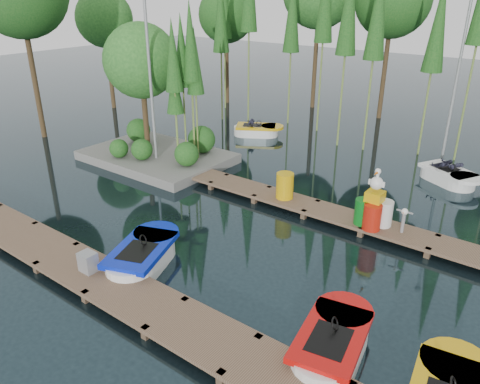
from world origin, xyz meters
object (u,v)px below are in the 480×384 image
Objects in this scene: yellow_barrel at (285,186)px; utility_cabinet at (88,262)px; boat_yellow_far at (257,130)px; island at (152,87)px; boat_blue at (143,256)px; boat_red at (332,344)px; drum_cluster at (373,210)px.

utility_cabinet is at bearing -103.01° from yellow_barrel.
boat_yellow_far is at bearing 106.83° from utility_cabinet.
island is at bearing -116.27° from boat_yellow_far.
boat_blue is (6.19, -6.44, -2.90)m from island.
boat_yellow_far is 8.48m from yellow_barrel.
island is 2.26× the size of boat_red.
island is 12.73× the size of utility_cabinet.
boat_red is at bearing -28.20° from island.
boat_red is (5.75, 0.04, -0.01)m from boat_blue.
boat_blue is 3.48× the size of yellow_barrel.
utility_cabinet is (5.63, -7.79, -2.62)m from island.
boat_red is at bearing 12.38° from utility_cabinet.
boat_red is 3.29× the size of yellow_barrel.
utility_cabinet is (4.03, -13.31, 0.29)m from boat_yellow_far.
boat_blue is 5.98× the size of utility_cabinet.
boat_yellow_far is 11.04m from drum_cluster.
boat_blue is at bearing -79.11° from boat_yellow_far.
island reaches higher than boat_red.
utility_cabinet is 7.19m from yellow_barrel.
drum_cluster is (10.53, -0.94, -2.33)m from island.
utility_cabinet is at bearing -54.15° from island.
yellow_barrel is 3.29m from drum_cluster.
utility_cabinet is at bearing -83.26° from boat_yellow_far.
yellow_barrel is at bearing 76.99° from utility_cabinet.
yellow_barrel is (1.05, 5.65, 0.47)m from boat_blue.
boat_blue reaches higher than utility_cabinet.
island is 6.44m from boat_yellow_far.
drum_cluster is at bearing -2.62° from yellow_barrel.
boat_blue is 7.03m from drum_cluster.
boat_blue is 12.82m from boat_yellow_far.
boat_red is at bearing -50.07° from yellow_barrel.
island is at bearing 125.85° from utility_cabinet.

